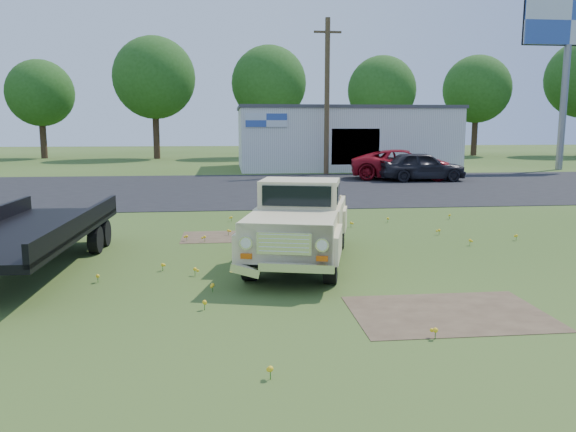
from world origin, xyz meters
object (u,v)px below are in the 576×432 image
object	(u,v)px
flatbed_trailer	(28,226)
dark_sedan	(421,166)
vintage_pickup_truck	(300,221)
red_pickup	(404,165)
billboard	(568,36)

from	to	relation	value
flatbed_trailer	dark_sedan	world-z (taller)	flatbed_trailer
vintage_pickup_truck	flatbed_trailer	distance (m)	5.50
dark_sedan	vintage_pickup_truck	bearing A→B (deg)	153.08
red_pickup	dark_sedan	bearing A→B (deg)	-133.62
vintage_pickup_truck	dark_sedan	xyz separation A→B (m)	(8.64, 16.92, -0.13)
vintage_pickup_truck	dark_sedan	size ratio (longest dim) A/B	1.10
red_pickup	dark_sedan	world-z (taller)	red_pickup
red_pickup	billboard	bearing A→B (deg)	-52.19
billboard	flatbed_trailer	world-z (taller)	billboard
vintage_pickup_truck	red_pickup	bearing A→B (deg)	80.15
vintage_pickup_truck	flatbed_trailer	world-z (taller)	flatbed_trailer
billboard	vintage_pickup_truck	xyz separation A→B (m)	(-20.38, -23.52, -7.64)
dark_sedan	flatbed_trailer	bearing A→B (deg)	140.23
red_pickup	flatbed_trailer	bearing A→B (deg)	156.28
billboard	dark_sedan	distance (m)	15.56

